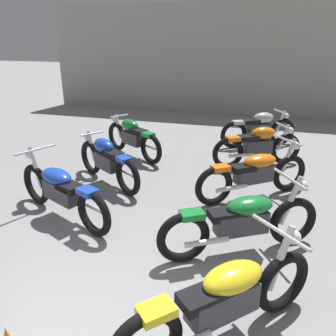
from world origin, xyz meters
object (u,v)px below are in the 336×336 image
motorcycle_right_row_1 (242,221)px  motorcycle_right_row_4 (259,128)px  motorcycle_right_row_2 (255,173)px  motorcycle_right_row_0 (224,299)px  motorcycle_left_row_2 (107,160)px  motorcycle_left_row_3 (133,137)px  motorcycle_left_row_1 (61,190)px  motorcycle_right_row_3 (258,145)px

motorcycle_right_row_1 → motorcycle_right_row_4: 4.65m
motorcycle_right_row_2 → motorcycle_right_row_4: size_ratio=1.00×
motorcycle_right_row_0 → motorcycle_right_row_4: bearing=89.3°
motorcycle_right_row_1 → motorcycle_right_row_4: bearing=89.7°
motorcycle_right_row_1 → motorcycle_left_row_2: bearing=149.2°
motorcycle_left_row_2 → motorcycle_right_row_0: (2.52, -2.94, -0.01)m
motorcycle_left_row_3 → motorcycle_right_row_4: same height
motorcycle_right_row_2 → motorcycle_left_row_2: bearing=-177.1°
motorcycle_left_row_1 → motorcycle_right_row_3: (2.73, 3.05, 0.01)m
motorcycle_left_row_2 → motorcycle_right_row_1: 2.98m
motorcycle_right_row_0 → motorcycle_right_row_3: bearing=88.7°
motorcycle_left_row_1 → motorcycle_right_row_0: 3.06m
motorcycle_right_row_0 → motorcycle_right_row_1: bearing=88.2°
motorcycle_right_row_0 → motorcycle_right_row_1: (0.04, 1.42, 0.00)m
motorcycle_left_row_3 → motorcycle_right_row_3: 2.75m
motorcycle_right_row_0 → motorcycle_right_row_4: motorcycle_right_row_0 is taller
motorcycle_right_row_1 → motorcycle_right_row_4: motorcycle_right_row_1 is taller
motorcycle_left_row_3 → motorcycle_left_row_1: bearing=-89.7°
motorcycle_right_row_2 → motorcycle_right_row_4: 2.99m
motorcycle_right_row_1 → motorcycle_left_row_1: bearing=176.5°
motorcycle_left_row_3 → motorcycle_right_row_4: size_ratio=0.97×
motorcycle_left_row_1 → motorcycle_left_row_2: 1.37m
motorcycle_left_row_1 → motorcycle_right_row_2: same height
motorcycle_left_row_1 → motorcycle_right_row_2: size_ratio=1.13×
motorcycle_left_row_3 → motorcycle_right_row_2: motorcycle_right_row_2 is taller
motorcycle_right_row_3 → motorcycle_left_row_2: bearing=-147.2°
motorcycle_right_row_0 → motorcycle_right_row_3: 4.64m
motorcycle_left_row_1 → motorcycle_left_row_2: (0.10, 1.36, 0.01)m
motorcycle_left_row_1 → motorcycle_left_row_2: motorcycle_left_row_1 is taller
motorcycle_left_row_1 → motorcycle_right_row_1: size_ratio=1.05×
motorcycle_right_row_3 → motorcycle_right_row_4: same height
motorcycle_left_row_1 → motorcycle_right_row_2: 3.11m
motorcycle_right_row_0 → motorcycle_right_row_2: same height
motorcycle_left_row_1 → motorcycle_left_row_3: 2.91m
motorcycle_left_row_2 → motorcycle_right_row_0: size_ratio=1.05×
motorcycle_left_row_2 → motorcycle_right_row_2: (2.63, 0.13, -0.01)m
motorcycle_left_row_3 → motorcycle_right_row_4: bearing=30.3°
motorcycle_right_row_2 → motorcycle_right_row_1: bearing=-92.3°
motorcycle_left_row_1 → motorcycle_left_row_2: bearing=85.8°
motorcycle_right_row_0 → motorcycle_right_row_4: size_ratio=0.91×
motorcycle_right_row_1 → motorcycle_right_row_4: (0.03, 4.65, 0.01)m
motorcycle_left_row_1 → motorcycle_right_row_2: (2.73, 1.49, 0.00)m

